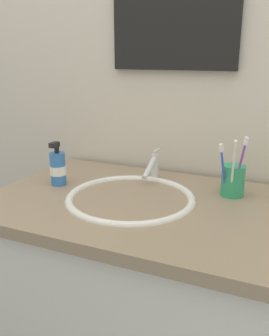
{
  "coord_description": "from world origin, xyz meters",
  "views": [
    {
      "loc": [
        0.42,
        -0.97,
        1.27
      ],
      "look_at": [
        -0.02,
        0.03,
        0.93
      ],
      "focal_mm": 39.49,
      "sensor_mm": 36.0,
      "label": 1
    }
  ],
  "objects": [
    {
      "name": "tiled_wall_back",
      "position": [
        0.0,
        0.35,
        1.2
      ],
      "size": [
        2.1,
        0.04,
        2.4
      ],
      "primitive_type": "cube",
      "color": "beige",
      "rests_on": "ground"
    },
    {
      "name": "vanity_counter",
      "position": [
        0.0,
        0.0,
        0.42
      ],
      "size": [
        0.9,
        0.62,
        0.84
      ],
      "color": "silver",
      "rests_on": "ground"
    },
    {
      "name": "sink_basin",
      "position": [
        -0.02,
        0.0,
        0.8
      ],
      "size": [
        0.4,
        0.4,
        0.12
      ],
      "color": "white",
      "rests_on": "vanity_counter"
    },
    {
      "name": "faucet",
      "position": [
        -0.02,
        0.19,
        0.89
      ],
      "size": [
        0.02,
        0.14,
        0.1
      ],
      "color": "silver",
      "rests_on": "sink_basin"
    },
    {
      "name": "toothbrush_cup",
      "position": [
        0.26,
        0.15,
        0.89
      ],
      "size": [
        0.07,
        0.07,
        0.1
      ],
      "primitive_type": "cylinder",
      "color": "#2D9966",
      "rests_on": "vanity_counter"
    },
    {
      "name": "toothbrush_blue",
      "position": [
        0.23,
        0.11,
        0.94
      ],
      "size": [
        0.03,
        0.06,
        0.17
      ],
      "color": "blue",
      "rests_on": "toothbrush_cup"
    },
    {
      "name": "toothbrush_purple",
      "position": [
        0.28,
        0.13,
        0.96
      ],
      "size": [
        0.04,
        0.04,
        0.19
      ],
      "color": "purple",
      "rests_on": "toothbrush_cup"
    },
    {
      "name": "toothbrush_white",
      "position": [
        0.27,
        0.11,
        0.95
      ],
      "size": [
        0.02,
        0.06,
        0.19
      ],
      "color": "white",
      "rests_on": "toothbrush_cup"
    },
    {
      "name": "soap_dispenser",
      "position": [
        -0.3,
        0.02,
        0.9
      ],
      "size": [
        0.05,
        0.06,
        0.15
      ],
      "color": "#3372BF",
      "rests_on": "vanity_counter"
    }
  ]
}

